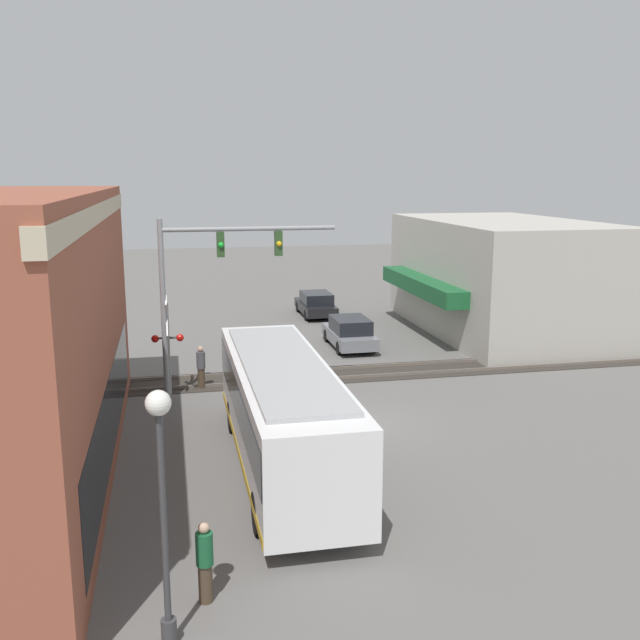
# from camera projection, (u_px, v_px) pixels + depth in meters

# --- Properties ---
(ground_plane) EXTENTS (120.00, 120.00, 0.00)m
(ground_plane) POSITION_uv_depth(u_px,v_px,m) (352.00, 425.00, 23.81)
(ground_plane) COLOR #605E5B
(shop_building) EXTENTS (13.94, 8.88, 5.89)m
(shop_building) POSITION_uv_depth(u_px,v_px,m) (500.00, 276.00, 37.57)
(shop_building) COLOR #B2ADA3
(shop_building) RESTS_ON ground
(city_bus) EXTENTS (10.87, 2.59, 3.11)m
(city_bus) POSITION_uv_depth(u_px,v_px,m) (283.00, 410.00, 20.02)
(city_bus) COLOR white
(city_bus) RESTS_ON ground
(traffic_signal_gantry) EXTENTS (0.42, 6.46, 6.68)m
(traffic_signal_gantry) POSITION_uv_depth(u_px,v_px,m) (211.00, 270.00, 25.87)
(traffic_signal_gantry) COLOR gray
(traffic_signal_gantry) RESTS_ON ground
(crossing_signal) EXTENTS (1.41, 1.18, 3.81)m
(crossing_signal) POSITION_uv_depth(u_px,v_px,m) (168.00, 338.00, 26.26)
(crossing_signal) COLOR gray
(crossing_signal) RESTS_ON ground
(streetlamp) EXTENTS (0.44, 0.44, 4.73)m
(streetlamp) POSITION_uv_depth(u_px,v_px,m) (163.00, 497.00, 12.13)
(streetlamp) COLOR #38383A
(streetlamp) RESTS_ON ground
(rail_track_near) EXTENTS (2.60, 60.00, 0.15)m
(rail_track_near) POSITION_uv_depth(u_px,v_px,m) (316.00, 376.00, 29.55)
(rail_track_near) COLOR #332D28
(rail_track_near) RESTS_ON ground
(parked_car_grey) EXTENTS (4.32, 1.82, 1.49)m
(parked_car_grey) POSITION_uv_depth(u_px,v_px,m) (350.00, 334.00, 34.30)
(parked_car_grey) COLOR slate
(parked_car_grey) RESTS_ON ground
(parked_car_black) EXTENTS (4.29, 1.82, 1.42)m
(parked_car_black) POSITION_uv_depth(u_px,v_px,m) (316.00, 305.00, 42.02)
(parked_car_black) COLOR black
(parked_car_black) RESTS_ON ground
(pedestrian_by_lamp) EXTENTS (0.34, 0.34, 1.68)m
(pedestrian_by_lamp) POSITION_uv_depth(u_px,v_px,m) (205.00, 562.00, 13.81)
(pedestrian_by_lamp) COLOR #473828
(pedestrian_by_lamp) RESTS_ON ground
(pedestrian_at_crossing) EXTENTS (0.34, 0.34, 1.68)m
(pedestrian_at_crossing) POSITION_uv_depth(u_px,v_px,m) (201.00, 367.00, 27.75)
(pedestrian_at_crossing) COLOR #473828
(pedestrian_at_crossing) RESTS_ON ground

